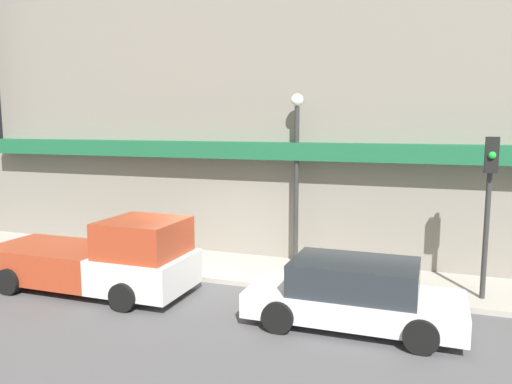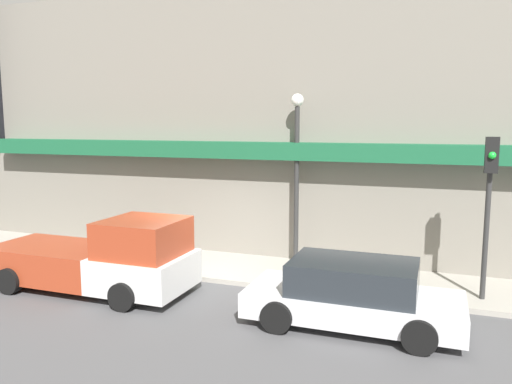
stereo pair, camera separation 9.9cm
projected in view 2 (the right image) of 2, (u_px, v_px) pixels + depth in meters
ground_plane at (203, 282)px, 13.22m from camera, size 80.00×80.00×0.00m
sidewalk at (223, 266)px, 14.43m from camera, size 36.00×2.62×0.13m
building at (255, 124)px, 16.47m from camera, size 19.80×3.80×10.61m
pickup_truck at (102, 259)px, 12.41m from camera, size 5.31×2.18×1.90m
parked_car at (353, 294)px, 10.30m from camera, size 4.39×2.07×1.36m
fire_hydrant at (168, 255)px, 14.09m from camera, size 0.20×0.20×0.69m
street_lamp at (297, 157)px, 14.13m from camera, size 0.36×0.36×4.87m
traffic_light at (489, 189)px, 11.17m from camera, size 0.28×0.42×3.75m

